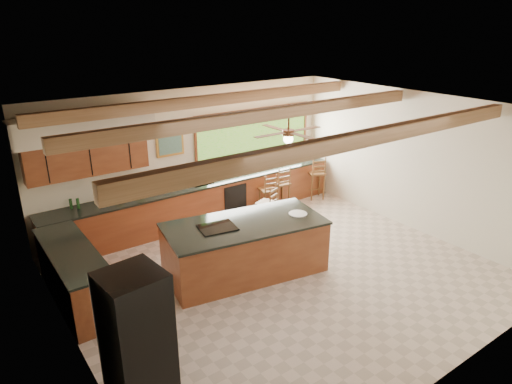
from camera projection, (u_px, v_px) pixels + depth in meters
ground at (281, 274)px, 8.37m from camera, size 7.20×7.20×0.00m
room_shell at (253, 151)px, 7.98m from camera, size 7.27×6.54×3.02m
counter_run at (177, 216)px, 9.67m from camera, size 7.12×3.10×1.24m
island at (245, 247)px, 8.27m from camera, size 3.03×1.81×1.01m
refrigerator at (137, 340)px, 5.31m from camera, size 0.75×0.73×1.76m
bar_stool_a at (269, 191)px, 10.67m from camera, size 0.44×0.44×1.03m
bar_stool_b at (269, 205)px, 9.78m from camera, size 0.51×0.51×1.09m
bar_stool_c at (318, 174)px, 11.63m from camera, size 0.53×0.53×1.14m
bar_stool_d at (282, 184)px, 10.97m from camera, size 0.43×0.43×1.09m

